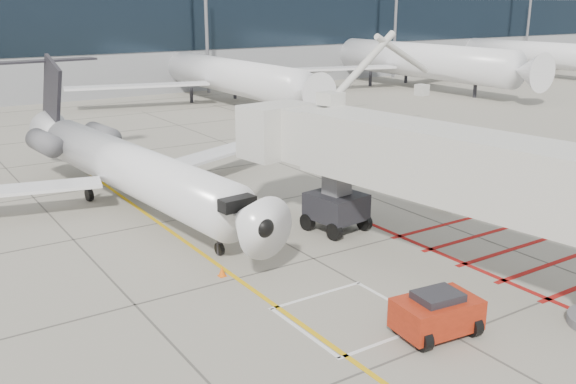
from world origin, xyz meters
TOP-DOWN VIEW (x-y plane):
  - ground_plane at (0.00, 0.00)m, footprint 260.00×260.00m
  - regional_jet at (-3.76, 13.06)m, footprint 24.32×29.49m
  - jet_bridge at (3.84, 0.31)m, footprint 11.72×20.43m
  - pushback_tug at (-0.41, -3.54)m, footprint 2.90×2.00m
  - baggage_cart at (-0.01, 8.46)m, footprint 1.94×1.48m
  - ground_power_unit at (10.67, 5.52)m, footprint 2.18×1.35m
  - cone_nose at (-4.14, 4.54)m, footprint 0.31×0.31m
  - cone_side at (-1.28, 7.07)m, footprint 0.36×0.36m
  - terminal_building at (10.00, 70.00)m, footprint 180.00×28.00m
  - terminal_glass_band at (10.00, 55.95)m, footprint 180.00×0.10m
  - bg_aircraft_c at (17.54, 46.00)m, footprint 32.60×36.22m
  - bg_aircraft_d at (43.81, 46.00)m, footprint 38.01×42.24m
  - bg_aircraft_e at (69.08, 46.00)m, footprint 33.55×37.28m

SIDE VIEW (x-z plane):
  - ground_plane at x=0.00m, z-range 0.00..0.00m
  - cone_nose at x=-4.14m, z-range 0.00..0.43m
  - cone_side at x=-1.28m, z-range 0.00..0.49m
  - baggage_cart at x=-0.01m, z-range 0.00..1.09m
  - pushback_tug at x=-0.41m, z-range 0.00..1.59m
  - ground_power_unit at x=10.67m, z-range 0.00..1.67m
  - regional_jet at x=-3.76m, z-range 0.00..7.24m
  - jet_bridge at x=3.84m, z-range 0.00..7.75m
  - bg_aircraft_c at x=17.54m, z-range 0.00..10.87m
  - bg_aircraft_e at x=69.08m, z-range 0.00..11.18m
  - bg_aircraft_d at x=43.81m, z-range 0.00..12.67m
  - terminal_building at x=10.00m, z-range 0.00..14.00m
  - terminal_glass_band at x=10.00m, z-range 5.00..11.00m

